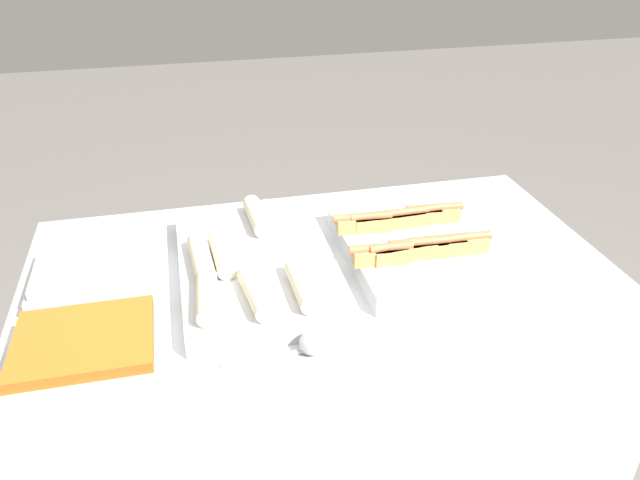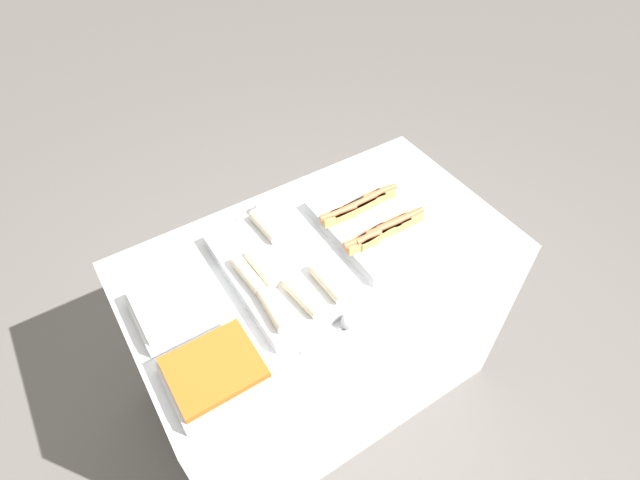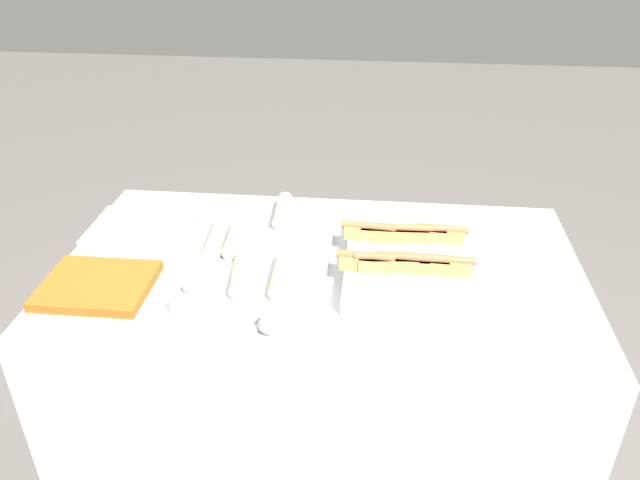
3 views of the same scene
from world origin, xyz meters
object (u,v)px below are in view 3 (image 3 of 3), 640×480
Objects in this scene: tray_hotdogs at (403,257)px; tray_side_back at (140,237)px; tray_wraps at (261,253)px; tray_side_front at (99,294)px; serving_spoon_near at (264,325)px; serving_spoon_far at (300,206)px.

tray_side_back is (-0.75, 0.04, -0.00)m from tray_hotdogs.
tray_wraps is at bearing -178.60° from tray_hotdogs.
serving_spoon_near is (0.43, -0.06, -0.01)m from tray_side_front.
tray_side_front is 0.43m from serving_spoon_near.
tray_hotdogs is at bearing -43.60° from serving_spoon_far.
tray_side_front is 0.29m from tray_side_back.
tray_side_back is (-0.36, 0.05, 0.00)m from tray_wraps.
serving_spoon_near is at bearing -78.20° from tray_wraps.
tray_side_back reaches higher than serving_spoon_near.
tray_hotdogs is 2.08× the size of serving_spoon_far.
serving_spoon_near is (0.06, -0.30, -0.01)m from tray_wraps.
tray_wraps is 0.32m from serving_spoon_far.
serving_spoon_far is (-0.32, 0.31, -0.02)m from tray_hotdogs.
tray_wraps is at bearing -8.09° from tray_side_back.
tray_hotdogs is 0.83× the size of tray_wraps.
tray_hotdogs is 0.75m from tray_side_back.
tray_hotdogs is 1.60× the size of tray_side_front.
serving_spoon_near is at bearing -90.35° from serving_spoon_far.
tray_side_front is at bearing 171.56° from serving_spoon_near.
tray_wraps is at bearing 101.80° from serving_spoon_near.
tray_hotdogs reaches higher than tray_side_back.
tray_hotdogs reaches higher than serving_spoon_near.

